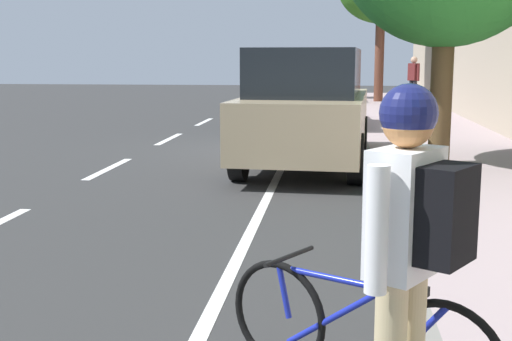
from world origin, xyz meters
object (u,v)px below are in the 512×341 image
Objects in this scene: parked_suv_tan_nearest at (307,107)px; parked_pickup_grey_mid at (322,81)px; parked_sedan_black_second at (318,100)px; pedestrian_on_phone at (413,77)px; cyclist_with_backpack at (410,231)px; bicycle_at_curb at (355,333)px.

parked_suv_tan_nearest reaches higher than parked_pickup_grey_mid.
parked_suv_tan_nearest is 6.27m from parked_sedan_black_second.
parked_sedan_black_second is at bearing -112.85° from pedestrian_on_phone.
parked_sedan_black_second is 0.84× the size of parked_pickup_grey_mid.
parked_pickup_grey_mid reaches higher than parked_sedan_black_second.
parked_suv_tan_nearest is at bearing -89.73° from parked_pickup_grey_mid.
parked_pickup_grey_mid is at bearing 92.02° from cyclist_with_backpack.
bicycle_at_curb is (0.56, -14.11, -0.40)m from parked_sedan_black_second.
parked_pickup_grey_mid is at bearing 90.27° from parked_suv_tan_nearest.
parked_suv_tan_nearest is 3.28× the size of bicycle_at_curb.
cyclist_with_backpack is (0.78, -14.58, 0.31)m from parked_sedan_black_second.
parked_sedan_black_second is 2.58× the size of cyclist_with_backpack.
parked_pickup_grey_mid reaches higher than pedestrian_on_phone.
pedestrian_on_phone is at bearing 83.63° from cyclist_with_backpack.
parked_pickup_grey_mid is 24.91m from bicycle_at_curb.
bicycle_at_curb is at bearing -97.07° from pedestrian_on_phone.
bicycle_at_curb is (0.59, -7.85, -0.67)m from parked_suv_tan_nearest.
cyclist_with_backpack is at bearing -96.37° from pedestrian_on_phone.
parked_suv_tan_nearest is 17.05m from parked_pickup_grey_mid.
cyclist_with_backpack is at bearing -87.98° from parked_pickup_grey_mid.
cyclist_with_backpack is (0.22, -0.46, 0.70)m from bicycle_at_curb.
parked_suv_tan_nearest is 14.42m from pedestrian_on_phone.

